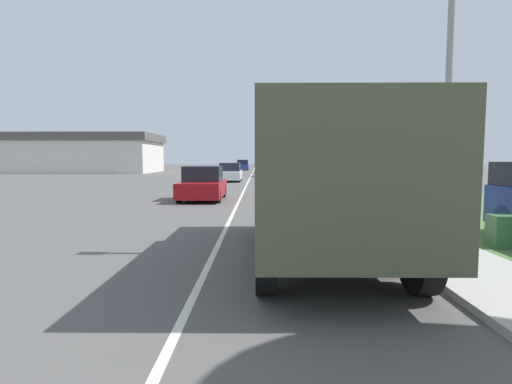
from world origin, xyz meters
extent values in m
plane|color=#565451|center=(0.00, 40.00, 0.00)|extent=(180.00, 180.00, 0.00)
cube|color=silver|center=(0.00, 40.00, 0.00)|extent=(0.12, 120.00, 0.00)
cube|color=#ADAAA3|center=(4.50, 40.00, 0.06)|extent=(1.80, 120.00, 0.12)
cube|color=#4C7538|center=(8.90, 40.00, 0.01)|extent=(7.00, 120.00, 0.02)
cube|color=#474C38|center=(2.13, 15.53, 1.58)|extent=(2.50, 1.92, 1.94)
cube|color=#4C5138|center=(2.13, 12.10, 1.69)|extent=(2.50, 4.94, 2.15)
cube|color=#474C38|center=(2.13, 9.68, 0.96)|extent=(2.37, 0.10, 0.60)
cube|color=red|center=(1.19, 9.66, 1.16)|extent=(0.12, 0.06, 0.12)
cube|color=red|center=(3.06, 9.66, 1.16)|extent=(0.12, 0.06, 0.12)
cylinder|color=black|center=(1.03, 15.44, 0.58)|extent=(0.30, 1.16, 1.16)
cylinder|color=black|center=(3.23, 15.44, 0.58)|extent=(0.30, 1.16, 1.16)
cylinder|color=black|center=(1.03, 10.86, 0.58)|extent=(0.30, 1.16, 1.16)
cylinder|color=black|center=(3.23, 10.86, 0.58)|extent=(0.30, 1.16, 1.16)
cylinder|color=black|center=(1.03, 12.35, 0.58)|extent=(0.30, 1.16, 1.16)
cylinder|color=black|center=(3.23, 12.35, 0.58)|extent=(0.30, 1.16, 1.16)
cube|color=maroon|center=(-1.71, 23.69, 0.52)|extent=(1.90, 4.02, 0.69)
cube|color=black|center=(-1.71, 23.77, 1.22)|extent=(1.67, 1.81, 0.71)
cylinder|color=black|center=(-2.56, 24.98, 0.32)|extent=(0.20, 0.64, 0.64)
cylinder|color=black|center=(-0.86, 24.98, 0.32)|extent=(0.20, 0.64, 0.64)
cylinder|color=black|center=(-2.56, 22.41, 0.32)|extent=(0.20, 0.64, 0.64)
cylinder|color=black|center=(-0.86, 22.41, 0.32)|extent=(0.20, 0.64, 0.64)
cube|color=silver|center=(-1.53, 38.48, 0.51)|extent=(1.86, 4.44, 0.66)
cube|color=black|center=(-1.53, 38.57, 1.18)|extent=(1.64, 2.00, 0.69)
cylinder|color=black|center=(-2.36, 39.90, 0.32)|extent=(0.20, 0.64, 0.64)
cylinder|color=black|center=(-0.70, 39.90, 0.32)|extent=(0.20, 0.64, 0.64)
cylinder|color=black|center=(-2.36, 37.06, 0.32)|extent=(0.20, 0.64, 0.64)
cylinder|color=black|center=(-0.70, 37.06, 0.32)|extent=(0.20, 0.64, 0.64)
cube|color=#336B3D|center=(2.20, 47.01, 0.54)|extent=(1.82, 4.81, 0.73)
cube|color=black|center=(2.20, 47.11, 1.28)|extent=(1.61, 2.17, 0.74)
cylinder|color=black|center=(1.39, 48.55, 0.32)|extent=(0.20, 0.64, 0.64)
cylinder|color=black|center=(3.01, 48.55, 0.32)|extent=(0.20, 0.64, 0.64)
cylinder|color=black|center=(1.39, 45.47, 0.32)|extent=(0.20, 0.64, 0.64)
cylinder|color=black|center=(3.01, 45.47, 0.32)|extent=(0.20, 0.64, 0.64)
cube|color=tan|center=(1.88, 56.85, 0.49)|extent=(1.75, 4.66, 0.63)
cube|color=black|center=(1.88, 56.95, 1.14)|extent=(1.54, 2.10, 0.66)
cylinder|color=black|center=(1.10, 58.34, 0.32)|extent=(0.20, 0.64, 0.64)
cylinder|color=black|center=(2.65, 58.34, 0.32)|extent=(0.20, 0.64, 0.64)
cylinder|color=black|center=(1.10, 55.36, 0.32)|extent=(0.20, 0.64, 0.64)
cylinder|color=black|center=(2.65, 55.36, 0.32)|extent=(0.20, 0.64, 0.64)
cube|color=navy|center=(-1.73, 68.23, 0.54)|extent=(1.88, 4.58, 0.72)
cube|color=black|center=(-1.73, 68.32, 1.26)|extent=(1.65, 2.06, 0.73)
cylinder|color=black|center=(-2.57, 69.70, 0.32)|extent=(0.20, 0.64, 0.64)
cylinder|color=black|center=(-0.89, 69.70, 0.32)|extent=(0.20, 0.64, 0.64)
cylinder|color=black|center=(-2.57, 66.77, 0.32)|extent=(0.20, 0.64, 0.64)
cylinder|color=black|center=(-0.89, 66.77, 0.32)|extent=(0.20, 0.64, 0.64)
cylinder|color=black|center=(7.10, 15.13, 0.40)|extent=(0.24, 0.76, 0.76)
cylinder|color=gray|center=(4.75, 13.47, 3.54)|extent=(0.14, 0.14, 6.85)
cube|color=#3D7042|center=(6.20, 13.81, 0.37)|extent=(0.55, 0.45, 0.70)
cube|color=beige|center=(-22.79, 58.64, 2.03)|extent=(19.20, 10.59, 4.06)
cube|color=#514C47|center=(-22.79, 58.64, 4.57)|extent=(19.97, 11.01, 1.02)
camera|label=1|loc=(0.93, 5.25, 1.95)|focal=28.00mm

